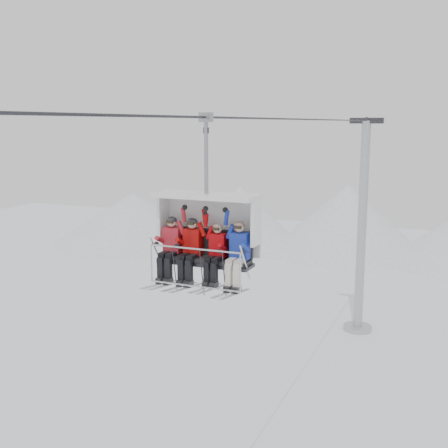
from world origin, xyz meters
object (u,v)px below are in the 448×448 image
at_px(skier_far_right, 238,252).
at_px(skier_far_left, 171,245).
at_px(lift_tower_right, 361,242).
at_px(skier_center_left, 191,247).
at_px(skier_center_right, 216,252).
at_px(chairlift_carrier, 209,227).

bearing_deg(skier_far_right, skier_far_left, 180.00).
bearing_deg(skier_far_left, lift_tower_right, 87.82).
relative_size(skier_far_left, skier_center_left, 1.00).
bearing_deg(skier_center_right, lift_tower_right, 90.82).
bearing_deg(skier_center_right, skier_center_left, 179.02).
height_order(lift_tower_right, skier_far_left, lift_tower_right).
bearing_deg(chairlift_carrier, lift_tower_right, 90.00).
bearing_deg(skier_center_left, skier_center_right, -0.98).
relative_size(skier_center_left, skier_center_right, 1.00).
height_order(chairlift_carrier, skier_far_left, chairlift_carrier).
relative_size(chairlift_carrier, skier_far_right, 2.36).
xyz_separation_m(skier_center_right, skier_far_right, (0.55, 0.01, 0.04)).
distance_m(chairlift_carrier, skier_center_right, 0.69).
bearing_deg(skier_far_right, chairlift_carrier, 161.04).
bearing_deg(skier_far_right, lift_tower_right, 92.18).
bearing_deg(lift_tower_right, skier_far_left, -92.18).
height_order(lift_tower_right, skier_center_left, lift_tower_right).
height_order(skier_center_left, skier_far_right, same).
height_order(skier_center_right, skier_far_right, skier_far_right).
xyz_separation_m(chairlift_carrier, skier_center_left, (-0.33, -0.30, -0.47)).
bearing_deg(skier_far_left, skier_center_right, -0.53).
xyz_separation_m(chairlift_carrier, skier_far_right, (0.88, -0.30, -0.47)).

